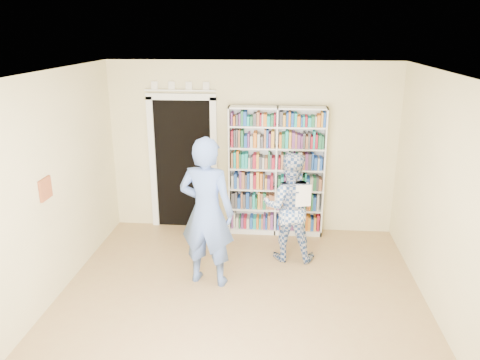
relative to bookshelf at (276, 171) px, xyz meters
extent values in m
plane|color=#9F754D|center=(-0.39, -2.34, -1.03)|extent=(5.00, 5.00, 0.00)
plane|color=white|center=(-0.39, -2.34, 1.67)|extent=(5.00, 5.00, 0.00)
plane|color=beige|center=(-0.39, 0.16, 0.32)|extent=(4.50, 0.00, 4.50)
plane|color=beige|center=(-2.64, -2.34, 0.32)|extent=(0.00, 5.00, 5.00)
plane|color=beige|center=(1.86, -2.34, 0.32)|extent=(0.00, 5.00, 5.00)
cube|color=white|center=(0.00, 0.00, -0.01)|extent=(1.48, 0.28, 2.04)
cube|color=white|center=(0.00, 0.00, -0.01)|extent=(0.02, 0.28, 2.04)
cube|color=black|center=(-1.49, 0.14, 0.02)|extent=(0.90, 0.03, 2.10)
cube|color=white|center=(-1.99, 0.12, 0.02)|extent=(0.10, 0.06, 2.20)
cube|color=white|center=(-0.99, 0.12, 0.02)|extent=(0.10, 0.06, 2.20)
cube|color=white|center=(-1.49, 0.12, 1.12)|extent=(1.10, 0.06, 0.10)
cube|color=white|center=(-1.49, 0.12, 1.22)|extent=(1.10, 0.08, 0.02)
cube|color=brown|center=(-2.62, -2.14, 0.37)|extent=(0.03, 0.25, 0.25)
imported|color=#516DB4|center=(-0.84, -1.64, -0.06)|extent=(0.78, 0.59, 1.93)
imported|color=#2E4D8C|center=(0.20, -0.88, -0.25)|extent=(0.79, 0.64, 1.56)
cube|color=white|center=(0.38, -1.08, -0.01)|extent=(0.21, 0.07, 0.30)
camera|label=1|loc=(0.03, -6.99, 2.12)|focal=35.00mm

